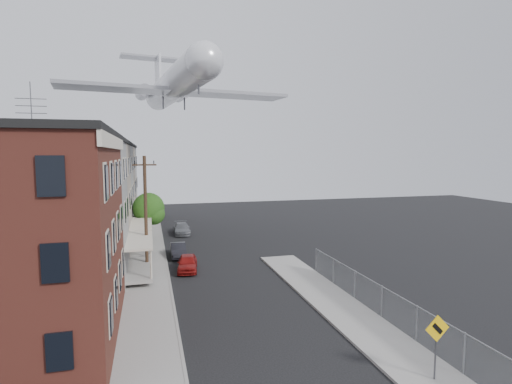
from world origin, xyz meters
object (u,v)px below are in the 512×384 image
at_px(warning_sign, 437,337).
at_px(airplane, 174,85).
at_px(street_tree, 150,210).
at_px(car_far, 182,229).
at_px(car_mid, 178,250).
at_px(car_near, 187,263).
at_px(utility_pole, 146,212).

distance_m(warning_sign, airplane, 33.85).
bearing_deg(street_tree, car_far, 47.86).
xyz_separation_m(warning_sign, car_far, (-7.40, 32.79, -1.25)).
height_order(warning_sign, street_tree, street_tree).
height_order(street_tree, airplane, airplane).
distance_m(street_tree, car_mid, 7.37).
bearing_deg(street_tree, car_near, -75.94).
relative_size(utility_pole, car_near, 2.42).
height_order(warning_sign, airplane, airplane).
relative_size(street_tree, car_far, 1.20).
relative_size(car_near, airplane, 0.14).
distance_m(street_tree, airplane, 13.03).
xyz_separation_m(car_mid, car_far, (1.13, 10.22, 0.02)).
relative_size(warning_sign, car_mid, 0.76).
bearing_deg(airplane, car_far, 76.82).
xyz_separation_m(utility_pole, car_near, (3.05, -0.96, -4.04)).
bearing_deg(street_tree, warning_sign, -69.42).
bearing_deg(utility_pole, warning_sign, -59.52).
bearing_deg(car_mid, street_tree, 110.85).
relative_size(warning_sign, utility_pole, 0.31).
bearing_deg(car_far, utility_pole, -104.30).
bearing_deg(airplane, car_near, -89.98).
bearing_deg(car_mid, utility_pole, -126.24).
relative_size(car_mid, airplane, 0.14).
bearing_deg(utility_pole, car_mid, 53.03).
xyz_separation_m(warning_sign, utility_pole, (-11.20, 19.03, 2.79)).
height_order(street_tree, car_mid, street_tree).
distance_m(street_tree, car_far, 5.89).
relative_size(warning_sign, car_near, 0.75).
relative_size(street_tree, car_mid, 1.41).
relative_size(car_far, airplane, 0.17).
xyz_separation_m(utility_pole, car_mid, (2.67, 3.54, -4.07)).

